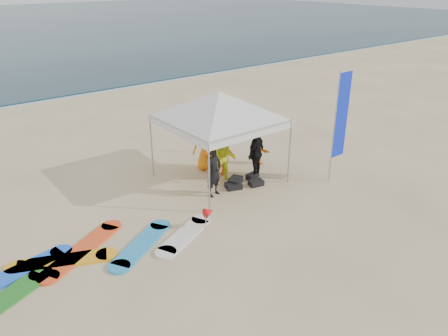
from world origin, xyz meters
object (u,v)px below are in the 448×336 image
Objects in this scene: person_orange_a at (220,152)px; canopy_tent at (219,92)px; person_seated at (258,151)px; surfboard_spread at (85,259)px; person_yellow at (224,158)px; person_black_b at (256,153)px; marker_pennant at (209,212)px; person_orange_b at (205,145)px; person_black_a at (214,171)px; feather_flag at (341,117)px.

canopy_tent is at bearing 80.50° from person_orange_a.
person_seated is 0.15× the size of surfboard_spread.
person_yellow is 0.36× the size of canopy_tent.
canopy_tent is (-0.25, -0.29, 2.19)m from person_orange_a.
marker_pennant is (-3.17, -1.65, -0.40)m from person_black_b.
person_black_b is 1.86m from person_orange_b.
person_black_b is 6.56m from surfboard_spread.
marker_pennant reaches higher than surfboard_spread.
person_black_b reaches higher than person_seated.
marker_pennant is at bearing -132.83° from canopy_tent.
person_black_a reaches higher than person_seated.
person_seated is (1.68, -0.11, -0.35)m from person_orange_a.
marker_pennant is (-1.27, -1.47, -0.31)m from person_black_a.
person_orange_b is (-0.91, 1.62, 0.02)m from person_black_b.
canopy_tent is (-1.06, 0.63, 2.11)m from person_black_b.
surfboard_spread is (-4.53, -0.77, -0.77)m from person_black_a.
person_orange_a is (1.10, 1.11, 0.01)m from person_black_a.
person_black_b reaches higher than person_orange_a.
person_orange_b reaches higher than person_black_b.
person_black_a is 2.53× the size of marker_pennant.
person_black_a is 0.90× the size of person_black_b.
person_black_b is 3.60m from marker_pennant.
person_yellow is at bearing 143.70° from feather_flag.
person_black_a is at bearing 157.45° from feather_flag.
person_orange_a is 1.72m from person_seated.
person_yellow is 1.12m from person_black_b.
canopy_tent is at bearing 141.36° from feather_flag.
person_black_b is 1.27m from person_seated.
marker_pennant is 0.10× the size of surfboard_spread.
person_orange_b is 2.87× the size of marker_pennant.
person_black_b is 0.48× the size of feather_flag.
canopy_tent is at bearing 83.77° from person_seated.
feather_flag is 0.60× the size of surfboard_spread.
person_black_b is 2.96m from feather_flag.
canopy_tent is 6.34m from surfboard_spread.
person_seated is at bearing 5.49° from canopy_tent.
person_seated is 3.31m from feather_flag.
person_black_a is 0.98× the size of person_yellow.
feather_flag reaches higher than person_orange_a.
person_yellow reaches higher than marker_pennant.
surfboard_spread is at bearing 175.01° from person_black_a.
person_yellow is at bearing 44.04° from marker_pennant.
feather_flag reaches higher than person_yellow.
surfboard_spread is at bearing 91.90° from person_seated.
feather_flag reaches higher than surfboard_spread.
person_orange_a is at bearing 47.37° from marker_pennant.
surfboard_spread is (-8.40, 0.83, -2.16)m from feather_flag.
person_black_a is at bearing 73.48° from person_orange_b.
person_orange_a reaches higher than person_black_a.
surfboard_spread is at bearing -15.13° from person_black_b.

